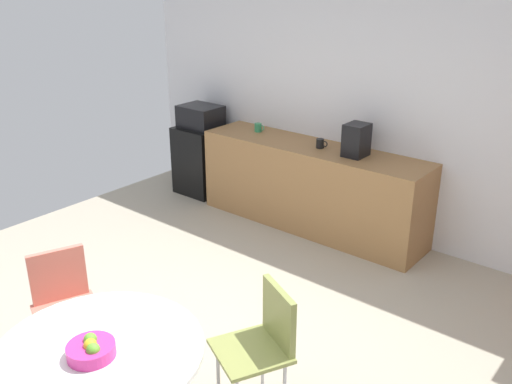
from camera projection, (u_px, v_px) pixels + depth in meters
The scene contains 12 objects.
ground_plane at pixel (156, 372), 3.90m from camera, with size 6.00×6.00×0.00m, color #B2A893.
wall_back at pixel (377, 109), 5.57m from camera, with size 6.00×0.10×2.60m, color silver.
counter_block at pixel (311, 187), 5.94m from camera, with size 2.52×0.60×0.90m, color #9E7042.
mini_fridge at pixel (202, 159), 6.90m from camera, with size 0.54×0.54×0.82m, color black.
microwave at pixel (201, 116), 6.70m from camera, with size 0.48×0.38×0.26m, color black.
round_table at pixel (101, 369), 3.03m from camera, with size 1.13×1.13×0.74m.
chair_coral at pixel (63, 296), 3.85m from camera, with size 0.54×0.54×0.83m.
chair_olive at pixel (265, 335), 3.44m from camera, with size 0.56×0.56×0.83m.
fruit_bowl at pixel (91, 349), 2.91m from camera, with size 0.25×0.25×0.11m.
mug_white at pixel (320, 143), 5.70m from camera, with size 0.13×0.08×0.09m.
mug_green at pixel (258, 128), 6.26m from camera, with size 0.13×0.08×0.09m.
coffee_maker at pixel (356, 140), 5.42m from camera, with size 0.20×0.24×0.32m, color black.
Camera 1 is at (2.54, -2.00, 2.62)m, focal length 39.46 mm.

